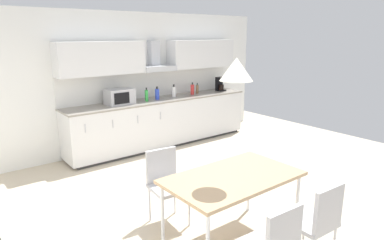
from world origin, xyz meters
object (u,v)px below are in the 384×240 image
(coffee_maker, at_px, (220,84))
(chair_near_right, at_px, (318,218))
(bottle_white, at_px, (174,92))
(bottle_green, at_px, (147,95))
(bottle_blue, at_px, (157,94))
(chair_far_left, at_px, (165,179))
(microwave, at_px, (120,97))
(bottle_brown, at_px, (197,89))
(bottle_red, at_px, (192,89))
(dining_table, at_px, (233,180))
(pendant_lamp, at_px, (236,69))

(coffee_maker, bearing_deg, chair_near_right, -121.75)
(bottle_white, distance_m, bottle_green, 0.67)
(bottle_blue, distance_m, chair_far_left, 2.90)
(microwave, height_order, bottle_blue, microwave)
(bottle_brown, xyz_separation_m, bottle_red, (-0.16, -0.03, 0.01))
(bottle_brown, height_order, chair_near_right, bottle_brown)
(bottle_white, relative_size, chair_near_right, 0.29)
(bottle_white, bearing_deg, bottle_blue, -177.13)
(dining_table, height_order, pendant_lamp, pendant_lamp)
(bottle_green, xyz_separation_m, dining_table, (-0.89, -3.20, -0.34))
(bottle_brown, bearing_deg, dining_table, -123.60)
(coffee_maker, relative_size, chair_far_left, 0.34)
(bottle_brown, xyz_separation_m, pendant_lamp, (-2.19, -3.30, 0.81))
(bottle_white, bearing_deg, chair_near_right, -107.12)
(dining_table, xyz_separation_m, pendant_lamp, (0.00, -0.00, 1.13))
(pendant_lamp, bearing_deg, coffee_maker, 49.22)
(bottle_red, height_order, chair_near_right, bottle_red)
(bottle_white, bearing_deg, chair_far_left, -127.04)
(bottle_blue, xyz_separation_m, dining_table, (-1.15, -3.24, -0.33))
(bottle_green, distance_m, dining_table, 3.34)
(bottle_brown, bearing_deg, coffee_maker, -1.82)
(microwave, distance_m, dining_table, 3.30)
(dining_table, xyz_separation_m, chair_near_right, (0.31, -0.79, -0.18))
(bottle_brown, distance_m, pendant_lamp, 4.05)
(bottle_white, xyz_separation_m, pendant_lamp, (-1.56, -3.26, 0.80))
(bottle_red, xyz_separation_m, chair_near_right, (-1.73, -4.06, -0.51))
(pendant_lamp, bearing_deg, bottle_brown, 56.40)
(bottle_green, xyz_separation_m, chair_near_right, (-0.58, -4.00, -0.51))
(microwave, relative_size, chair_near_right, 0.55)
(coffee_maker, distance_m, dining_table, 4.35)
(bottle_brown, xyz_separation_m, dining_table, (-2.19, -3.30, -0.32))
(bottle_brown, xyz_separation_m, chair_far_left, (-2.50, -2.51, -0.50))
(coffee_maker, bearing_deg, bottle_brown, 178.18)
(chair_far_left, xyz_separation_m, pendant_lamp, (0.31, -0.79, 1.31))
(bottle_green, height_order, pendant_lamp, pendant_lamp)
(bottle_blue, bearing_deg, bottle_red, 1.77)
(bottle_brown, height_order, chair_far_left, bottle_brown)
(coffee_maker, distance_m, chair_far_left, 4.04)
(microwave, bearing_deg, bottle_green, -5.51)
(bottle_blue, relative_size, bottle_red, 0.99)
(bottle_blue, height_order, dining_table, bottle_blue)
(bottle_brown, bearing_deg, bottle_green, -175.72)
(pendant_lamp, bearing_deg, bottle_blue, 70.44)
(coffee_maker, height_order, dining_table, coffee_maker)
(microwave, xyz_separation_m, pendant_lamp, (-0.37, -3.26, 0.77))
(bottle_blue, bearing_deg, bottle_white, 2.87)
(chair_near_right, bearing_deg, bottle_green, 81.71)
(bottle_red, distance_m, pendant_lamp, 3.94)
(bottle_red, height_order, pendant_lamp, pendant_lamp)
(bottle_blue, distance_m, bottle_brown, 1.04)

